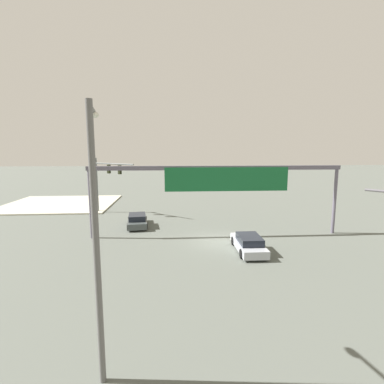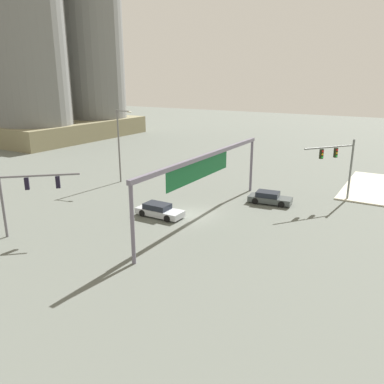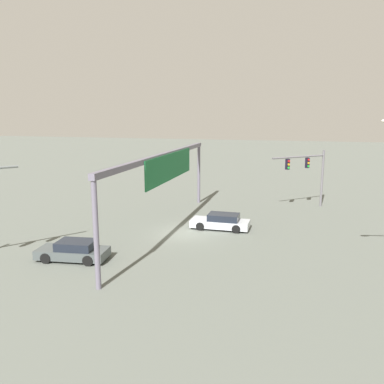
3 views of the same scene
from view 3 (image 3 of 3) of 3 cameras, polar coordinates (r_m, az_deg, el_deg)
name	(u,v)px [view 3 (image 3 of 3)]	position (r m, az deg, el deg)	size (l,w,h in m)	color
ground_plane	(187,233)	(29.80, -0.76, -5.93)	(212.73, 212.73, 0.00)	#5A5F58
traffic_signal_opposite_side	(309,168)	(38.43, 16.39, 3.28)	(4.20, 4.63, 5.41)	#5E5B61
overhead_sign_gantry	(166,166)	(29.48, -3.72, 3.75)	(21.10, 0.43, 5.96)	slate
sedan_car_approaching	(74,251)	(25.49, -16.60, -8.07)	(2.23, 4.44, 1.21)	#42494A
sedan_car_waiting_far	(221,222)	(30.82, 4.18, -4.27)	(1.83, 4.46, 1.21)	#B0B5BE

